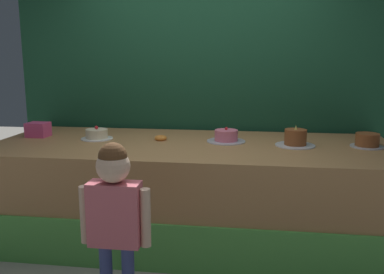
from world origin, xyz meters
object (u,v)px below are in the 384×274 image
Objects in this scene: child_figure at (115,208)px; cake_center_right at (295,139)px; cake_far_left at (97,135)px; donut at (161,138)px; cake_far_right at (367,141)px; pink_box at (38,130)px; cake_center_left at (226,137)px.

child_figure is 3.35× the size of cake_center_right.
donut is at bearing 3.11° from cake_far_left.
pink_box is at bearing 179.03° from cake_far_right.
cake_far_left is at bearing -176.89° from donut.
child_figure reaches higher than cake_far_left.
cake_far_right is at bearing -1.41° from donut.
cake_far_right is at bearing -2.78° from cake_center_left.
pink_box is 2.38m from cake_center_right.
donut is 0.33× the size of cake_center_right.
donut is 1.19m from cake_center_right.
pink_box is 1.79m from cake_center_left.
pink_box is (-1.21, 1.39, 0.20)m from child_figure.
cake_center_left is (1.79, 0.01, -0.02)m from pink_box.
cake_center_right reaches higher than donut.
cake_center_right reaches higher than cake_far_left.
cake_center_left is at bearing 67.49° from child_figure.
pink_box is 0.71× the size of cake_far_right.
cake_far_left reaches higher than donut.
child_figure reaches higher than cake_far_right.
cake_center_right is at bearing 47.97° from child_figure.
cake_center_left is (0.58, 1.39, 0.18)m from child_figure.
cake_far_left is at bearing 179.72° from cake_far_right.
cake_far_left is 1.07× the size of cake_far_right.
child_figure reaches higher than pink_box.
child_figure reaches higher than cake_center_left.
cake_center_right is 0.60m from cake_far_right.
cake_center_left is 1.03× the size of cake_center_right.
pink_box reaches higher than cake_far_right.
cake_far_right is at bearing 37.09° from child_figure.
cake_center_right is at bearing -3.81° from donut.
pink_box is at bearing 177.94° from cake_center_right.
pink_box is at bearing 176.25° from cake_far_left.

